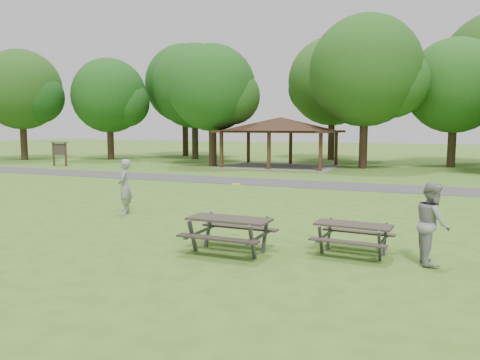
% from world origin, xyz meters
% --- Properties ---
extents(ground, '(160.00, 160.00, 0.00)m').
position_xyz_m(ground, '(0.00, 0.00, 0.00)').
color(ground, '#436F1F').
rests_on(ground, ground).
extents(asphalt_path, '(120.00, 3.20, 0.02)m').
position_xyz_m(asphalt_path, '(0.00, 14.00, 0.01)').
color(asphalt_path, '#414143').
rests_on(asphalt_path, ground).
extents(pavilion, '(8.60, 7.01, 3.76)m').
position_xyz_m(pavilion, '(-4.00, 24.00, 3.06)').
color(pavilion, '#392314').
rests_on(pavilion, ground).
extents(notice_board, '(1.60, 0.30, 1.88)m').
position_xyz_m(notice_board, '(-20.00, 18.00, 1.31)').
color(notice_board, '#352313').
rests_on(notice_board, ground).
extents(tree_row_a, '(7.56, 7.20, 9.97)m').
position_xyz_m(tree_row_a, '(-27.91, 22.03, 6.15)').
color(tree_row_a, '#302015').
rests_on(tree_row_a, ground).
extents(tree_row_b, '(7.14, 6.80, 9.28)m').
position_xyz_m(tree_row_b, '(-20.92, 25.53, 5.67)').
color(tree_row_b, '#311E16').
rests_on(tree_row_b, ground).
extents(tree_row_c, '(8.19, 7.80, 10.67)m').
position_xyz_m(tree_row_c, '(-13.90, 29.03, 6.54)').
color(tree_row_c, black).
rests_on(tree_row_c, ground).
extents(tree_row_d, '(6.93, 6.60, 9.27)m').
position_xyz_m(tree_row_d, '(-8.92, 22.53, 5.77)').
color(tree_row_d, black).
rests_on(tree_row_d, ground).
extents(tree_row_e, '(8.40, 8.00, 11.02)m').
position_xyz_m(tree_row_e, '(2.10, 25.03, 6.78)').
color(tree_row_e, '#311D15').
rests_on(tree_row_e, ground).
extents(tree_row_f, '(7.35, 7.00, 9.55)m').
position_xyz_m(tree_row_f, '(8.09, 28.53, 5.84)').
color(tree_row_f, black).
rests_on(tree_row_f, ground).
extents(tree_deep_a, '(8.40, 8.00, 11.38)m').
position_xyz_m(tree_deep_a, '(-16.90, 32.53, 7.13)').
color(tree_deep_a, black).
rests_on(tree_deep_a, ground).
extents(tree_deep_b, '(8.40, 8.00, 11.13)m').
position_xyz_m(tree_deep_b, '(-1.90, 33.03, 6.89)').
color(tree_deep_b, black).
rests_on(tree_deep_b, ground).
extents(picnic_table_middle, '(2.02, 1.65, 0.87)m').
position_xyz_m(picnic_table_middle, '(2.33, 0.12, 0.64)').
color(picnic_table_middle, '#302A23').
rests_on(picnic_table_middle, ground).
extents(picnic_table_far, '(1.85, 1.53, 0.77)m').
position_xyz_m(picnic_table_far, '(5.14, 1.07, 0.57)').
color(picnic_table_far, '#322924').
rests_on(picnic_table_far, ground).
extents(frisbee_in_flight, '(0.34, 0.34, 0.02)m').
position_xyz_m(frisbee_in_flight, '(1.62, 2.23, 1.39)').
color(frisbee_in_flight, gold).
rests_on(frisbee_in_flight, ground).
extents(frisbee_thrower, '(0.71, 0.83, 1.92)m').
position_xyz_m(frisbee_thrower, '(-3.09, 3.36, 0.96)').
color(frisbee_thrower, '#969698').
rests_on(frisbee_thrower, ground).
extents(frisbee_catcher, '(0.87, 1.02, 1.83)m').
position_xyz_m(frisbee_catcher, '(6.86, 0.97, 0.92)').
color(frisbee_catcher, gray).
rests_on(frisbee_catcher, ground).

